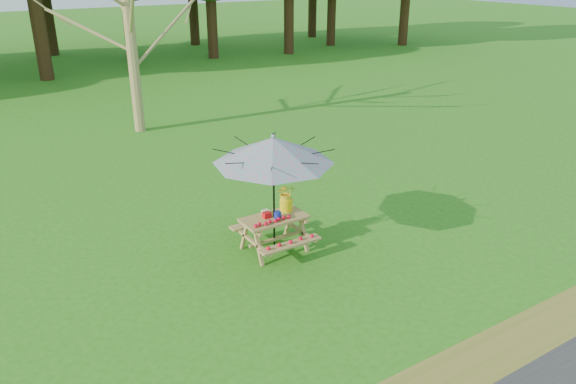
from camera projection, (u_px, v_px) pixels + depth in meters
ground at (163, 345)px, 7.85m from camera, size 120.00×120.00×0.00m
picnic_table at (274, 234)px, 10.31m from camera, size 1.20×1.32×0.67m
patio_umbrella at (273, 150)px, 9.69m from camera, size 2.53×2.53×2.25m
produce_bins at (271, 214)px, 10.17m from camera, size 0.29×0.41×0.13m
tomatoes_row at (272, 221)px, 9.95m from camera, size 0.77×0.13×0.07m
flower_bucket at (286, 196)px, 10.34m from camera, size 0.40×0.37×0.53m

